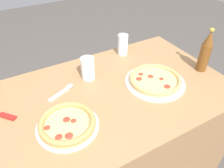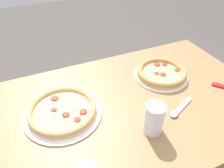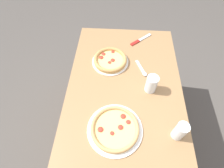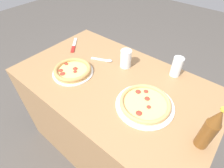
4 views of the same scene
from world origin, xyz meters
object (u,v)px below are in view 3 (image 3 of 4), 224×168
glass_mango_juice (151,84)px  spoon (143,71)px  knife (140,40)px  pizza_margherita (115,129)px  pizza_salami (110,60)px  glass_lemonade (180,132)px

glass_mango_juice → spoon: bearing=15.4°
knife → spoon: bearing=-178.6°
glass_mango_juice → knife: glass_mango_juice is taller
pizza_margherita → pizza_salami: size_ratio=1.19×
glass_mango_juice → knife: size_ratio=0.70×
spoon → pizza_margherita: bearing=158.5°
pizza_salami → knife: bearing=-42.3°
pizza_margherita → knife: size_ratio=1.78×
glass_mango_juice → glass_lemonade: (-0.30, -0.13, 0.00)m
pizza_margherita → spoon: size_ratio=2.05×
glass_lemonade → pizza_salami: bearing=37.8°
pizza_margherita → glass_mango_juice: (0.29, -0.22, 0.04)m
spoon → glass_mango_juice: bearing=-164.6°
knife → spoon: (-0.32, -0.01, 0.00)m
pizza_salami → glass_mango_juice: 0.36m
glass_lemonade → spoon: size_ratio=0.84×
glass_lemonade → spoon: (0.46, 0.17, -0.05)m
glass_lemonade → glass_mango_juice: bearing=23.4°
pizza_salami → pizza_margherita: bearing=-173.3°
pizza_margherita → knife: bearing=-12.3°
pizza_margherita → spoon: (0.45, -0.18, -0.01)m
pizza_salami → glass_lemonade: size_ratio=2.04×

